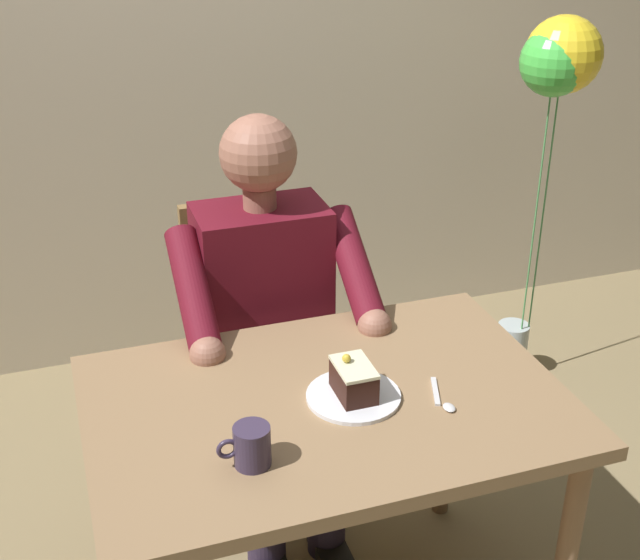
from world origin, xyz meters
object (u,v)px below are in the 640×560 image
Objects in this scene: dining_table at (327,430)px; balloon_display at (554,92)px; cake_slice at (354,380)px; dessert_spoon at (443,400)px; chair at (257,338)px; seated_person at (271,327)px; coffee_cup at (251,445)px.

balloon_display is (-1.10, -0.89, 0.49)m from dining_table.
dessert_spoon is at bearing 157.59° from cake_slice.
balloon_display is (-1.10, -0.24, 0.61)m from chair.
dessert_spoon is at bearing 158.83° from dining_table.
seated_person is at bearing -66.92° from dessert_spoon.
seated_person reaches higher than cake_slice.
dessert_spoon is (-0.19, 0.08, -0.05)m from cake_slice.
chair reaches higher than dining_table.
dining_table is 0.48m from seated_person.
chair is (0.00, -0.65, -0.12)m from dining_table.
seated_person is 0.51m from cake_slice.
dessert_spoon is at bearing 108.07° from chair.
dessert_spoon is at bearing -170.72° from coffee_cup.
dining_table is 0.88× the size of seated_person.
dining_table is 0.31m from coffee_cup.
balloon_display reaches higher than dessert_spoon.
dining_table is 9.00× the size of cake_slice.
dessert_spoon reaches higher than dining_table.
coffee_cup is (0.22, 0.17, 0.13)m from dining_table.
seated_person is 10.23× the size of cake_slice.
coffee_cup reaches higher than dining_table.
dessert_spoon is 0.10× the size of balloon_display.
dining_table is 0.15m from cake_slice.
coffee_cup is (0.22, 0.82, 0.26)m from chair.
balloon_display is (-1.32, -1.06, 0.35)m from coffee_cup.
balloon_display is at bearing -159.45° from seated_person.
coffee_cup is 0.78× the size of dessert_spoon.
cake_slice reaches higher than dessert_spoon.
dining_table is at bearing 90.00° from seated_person.
seated_person reaches higher than chair.
cake_slice is 1.08× the size of coffee_cup.
chair reaches higher than dessert_spoon.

